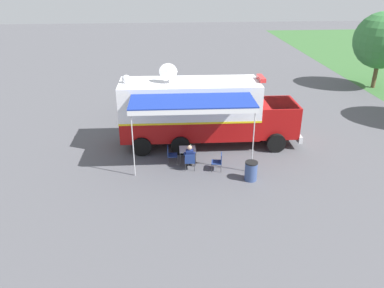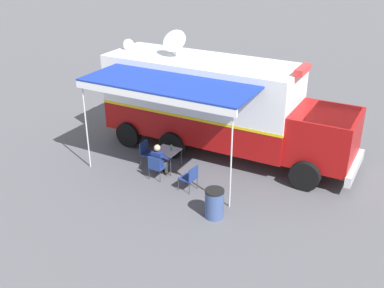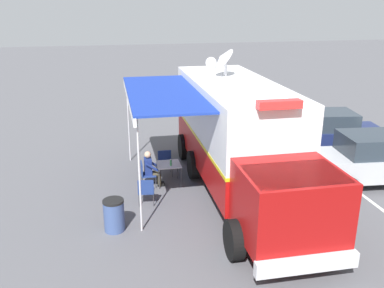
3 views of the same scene
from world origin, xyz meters
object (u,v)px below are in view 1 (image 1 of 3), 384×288
(folding_table, at_px, (188,150))
(car_behind_truck, at_px, (155,102))
(water_bottle, at_px, (191,146))
(seated_responder, at_px, (190,156))
(command_truck, at_px, (204,110))
(folding_chair_at_table, at_px, (190,160))
(folding_chair_spare_by_truck, at_px, (219,161))
(trash_bin, at_px, (251,171))
(folding_chair_beside_table, at_px, (170,153))
(car_far_corner, at_px, (202,101))

(folding_table, height_order, car_behind_truck, car_behind_truck)
(water_bottle, xyz_separation_m, seated_responder, (0.67, -0.10, -0.18))
(command_truck, xyz_separation_m, seated_responder, (2.74, -0.95, -1.29))
(command_truck, relative_size, folding_table, 11.72)
(folding_chair_at_table, distance_m, car_behind_truck, 7.91)
(folding_chair_at_table, distance_m, folding_chair_spare_by_truck, 1.37)
(folding_chair_spare_by_truck, bearing_deg, folding_table, -123.09)
(trash_bin, bearing_deg, command_truck, -156.80)
(folding_table, distance_m, trash_bin, 3.37)
(command_truck, bearing_deg, folding_chair_beside_table, -41.12)
(folding_table, height_order, seated_responder, seated_responder)
(folding_chair_spare_by_truck, xyz_separation_m, seated_responder, (-0.31, -1.36, 0.14))
(car_behind_truck, bearing_deg, seated_responder, 12.88)
(folding_chair_at_table, relative_size, folding_chair_beside_table, 1.00)
(water_bottle, height_order, folding_chair_beside_table, water_bottle)
(command_truck, bearing_deg, trash_bin, 23.20)
(folding_chair_at_table, bearing_deg, car_behind_truck, -167.44)
(trash_bin, relative_size, car_far_corner, 0.21)
(folding_chair_at_table, distance_m, car_far_corner, 7.81)
(folding_chair_spare_by_truck, xyz_separation_m, car_behind_truck, (-7.84, -3.09, 0.37))
(folding_table, relative_size, trash_bin, 0.89)
(folding_chair_beside_table, distance_m, folding_chair_spare_by_truck, 2.45)
(folding_table, bearing_deg, folding_chair_beside_table, -90.37)
(command_truck, xyz_separation_m, folding_chair_at_table, (2.93, -0.95, -1.43))
(command_truck, bearing_deg, folding_chair_spare_by_truck, 7.75)
(folding_chair_beside_table, bearing_deg, folding_table, 89.63)
(folding_chair_at_table, xyz_separation_m, folding_chair_beside_table, (-0.81, -0.90, 0.00))
(folding_table, bearing_deg, folding_chair_at_table, 3.56)
(car_behind_truck, bearing_deg, water_bottle, 14.89)
(water_bottle, relative_size, folding_chair_spare_by_truck, 0.26)
(water_bottle, xyz_separation_m, folding_chair_spare_by_truck, (0.98, 1.26, -0.32))
(seated_responder, height_order, car_behind_truck, car_behind_truck)
(folding_table, xyz_separation_m, car_behind_truck, (-6.92, -1.67, 0.21))
(seated_responder, bearing_deg, command_truck, 160.88)
(folding_chair_at_table, bearing_deg, seated_responder, 179.06)
(car_far_corner, bearing_deg, folding_chair_spare_by_truck, 0.14)
(command_truck, bearing_deg, water_bottle, -22.26)
(folding_chair_spare_by_truck, distance_m, seated_responder, 1.41)
(folding_chair_beside_table, height_order, trash_bin, trash_bin)
(folding_chair_spare_by_truck, bearing_deg, seated_responder, -102.89)
(folding_chair_beside_table, relative_size, seated_responder, 0.70)
(car_behind_truck, bearing_deg, folding_chair_beside_table, 6.76)
(command_truck, bearing_deg, folding_chair_at_table, -18.02)
(folding_chair_spare_by_truck, bearing_deg, folding_chair_beside_table, -112.28)
(folding_chair_beside_table, bearing_deg, car_behind_truck, -173.24)
(car_far_corner, bearing_deg, folding_table, -11.48)
(folding_chair_spare_by_truck, bearing_deg, trash_bin, 52.51)
(folding_chair_at_table, bearing_deg, water_bottle, 173.00)
(water_bottle, relative_size, trash_bin, 0.25)
(seated_responder, bearing_deg, folding_chair_beside_table, -124.33)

